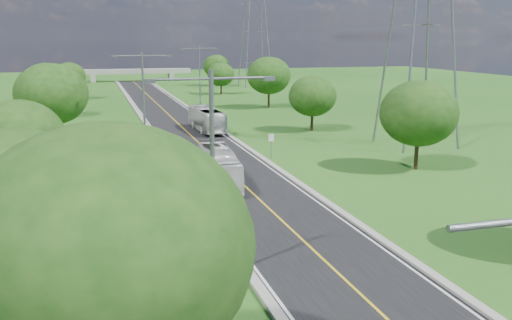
% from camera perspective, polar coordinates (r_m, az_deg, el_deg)
% --- Properties ---
extents(ground, '(260.00, 260.00, 0.00)m').
position_cam_1_polar(ground, '(74.67, -7.50, 3.32)').
color(ground, '#225417').
rests_on(ground, ground).
extents(road, '(8.00, 150.00, 0.06)m').
position_cam_1_polar(road, '(80.54, -8.17, 3.97)').
color(road, black).
rests_on(road, ground).
extents(curb_left, '(0.50, 150.00, 0.22)m').
position_cam_1_polar(curb_left, '(80.04, -11.19, 3.87)').
color(curb_left, gray).
rests_on(curb_left, ground).
extents(curb_right, '(0.50, 150.00, 0.22)m').
position_cam_1_polar(curb_right, '(81.23, -5.20, 4.17)').
color(curb_right, gray).
rests_on(curb_right, ground).
extents(speed_limit_sign, '(0.55, 0.09, 2.40)m').
position_cam_1_polar(speed_limit_sign, '(54.40, 1.53, 1.82)').
color(speed_limit_sign, slate).
rests_on(speed_limit_sign, ground).
extents(overpass, '(30.00, 3.00, 3.20)m').
position_cam_1_polar(overpass, '(153.61, -12.25, 8.59)').
color(overpass, gray).
rests_on(overpass, ground).
extents(streetlight_near_left, '(5.90, 0.25, 10.00)m').
position_cam_1_polar(streetlight_near_left, '(26.06, -4.39, 0.07)').
color(streetlight_near_left, slate).
rests_on(streetlight_near_left, ground).
extents(streetlight_mid_left, '(5.90, 0.25, 10.00)m').
position_cam_1_polar(streetlight_mid_left, '(58.43, -11.20, 6.62)').
color(streetlight_mid_left, slate).
rests_on(streetlight_mid_left, ground).
extents(streetlight_far_right, '(5.90, 0.25, 10.00)m').
position_cam_1_polar(streetlight_far_right, '(92.71, -5.66, 8.78)').
color(streetlight_far_right, slate).
rests_on(streetlight_far_right, ground).
extents(power_tower_near, '(9.00, 6.40, 28.00)m').
position_cam_1_polar(power_tower_near, '(62.55, 16.28, 14.13)').
color(power_tower_near, slate).
rests_on(power_tower_near, ground).
extents(power_tower_far, '(9.00, 6.40, 28.00)m').
position_cam_1_polar(power_tower_far, '(133.27, -0.11, 13.34)').
color(power_tower_far, slate).
rests_on(power_tower_far, ground).
extents(tree_la, '(7.14, 7.14, 8.30)m').
position_cam_1_polar(tree_la, '(21.99, -22.96, -5.01)').
color(tree_la, black).
rests_on(tree_la, ground).
extents(tree_lb, '(6.30, 6.30, 7.33)m').
position_cam_1_polar(tree_lb, '(41.76, -22.67, 1.94)').
color(tree_lb, black).
rests_on(tree_lb, ground).
extents(tree_lc, '(7.56, 7.56, 8.79)m').
position_cam_1_polar(tree_lc, '(63.32, -19.79, 6.21)').
color(tree_lc, black).
rests_on(tree_lc, ground).
extents(tree_ld, '(6.72, 6.72, 7.82)m').
position_cam_1_polar(tree_ld, '(87.37, -20.24, 7.23)').
color(tree_ld, black).
rests_on(tree_ld, ground).
extents(tree_le, '(5.88, 5.88, 6.84)m').
position_cam_1_polar(tree_le, '(111.21, -18.16, 7.97)').
color(tree_le, black).
rests_on(tree_le, ground).
extents(tree_lf, '(7.98, 7.98, 9.28)m').
position_cam_1_polar(tree_lf, '(15.93, -14.64, -8.51)').
color(tree_lf, black).
rests_on(tree_lf, ground).
extents(tree_rb, '(6.72, 6.72, 7.82)m').
position_cam_1_polar(tree_rb, '(51.25, 15.97, 4.51)').
color(tree_rb, black).
rests_on(tree_rb, ground).
extents(tree_rc, '(5.88, 5.88, 6.84)m').
position_cam_1_polar(tree_rc, '(70.39, 5.67, 6.39)').
color(tree_rc, black).
rests_on(tree_rc, ground).
extents(tree_rd, '(7.14, 7.14, 8.30)m').
position_cam_1_polar(tree_rd, '(93.51, 1.29, 8.45)').
color(tree_rd, black).
rests_on(tree_rd, ground).
extents(tree_re, '(5.46, 5.46, 6.35)m').
position_cam_1_polar(tree_re, '(116.06, -3.53, 8.55)').
color(tree_re, black).
rests_on(tree_re, ground).
extents(tree_rf, '(6.30, 6.30, 7.33)m').
position_cam_1_polar(tree_rf, '(136.28, -3.98, 9.34)').
color(tree_rf, black).
rests_on(tree_rf, ground).
extents(bus_outbound, '(2.81, 10.48, 2.90)m').
position_cam_1_polar(bus_outbound, '(70.36, -4.95, 4.08)').
color(bus_outbound, silver).
rests_on(bus_outbound, road).
extents(bus_inbound, '(3.22, 10.04, 2.75)m').
position_cam_1_polar(bus_inbound, '(44.76, -3.70, -0.69)').
color(bus_inbound, silver).
rests_on(bus_inbound, road).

